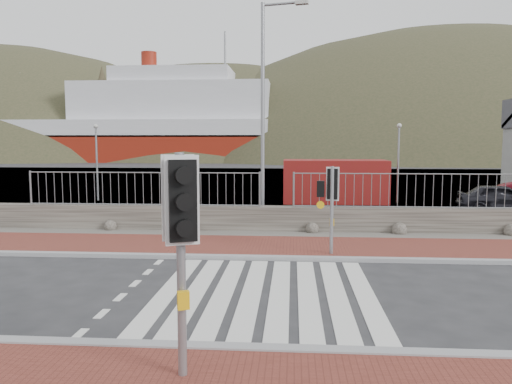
# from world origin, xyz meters

# --- Properties ---
(ground) EXTENTS (220.00, 220.00, 0.00)m
(ground) POSITION_xyz_m (0.00, 0.00, 0.00)
(ground) COLOR #28282B
(ground) RESTS_ON ground
(sidewalk_far) EXTENTS (40.00, 3.00, 0.08)m
(sidewalk_far) POSITION_xyz_m (0.00, 4.50, 0.04)
(sidewalk_far) COLOR brown
(sidewalk_far) RESTS_ON ground
(kerb_near) EXTENTS (40.00, 0.25, 0.12)m
(kerb_near) POSITION_xyz_m (0.00, -3.00, 0.05)
(kerb_near) COLOR gray
(kerb_near) RESTS_ON ground
(kerb_far) EXTENTS (40.00, 0.25, 0.12)m
(kerb_far) POSITION_xyz_m (0.00, 3.00, 0.05)
(kerb_far) COLOR gray
(kerb_far) RESTS_ON ground
(zebra_crossing) EXTENTS (4.62, 5.60, 0.01)m
(zebra_crossing) POSITION_xyz_m (-0.00, 0.00, 0.01)
(zebra_crossing) COLOR silver
(zebra_crossing) RESTS_ON ground
(gravel_strip) EXTENTS (40.00, 1.50, 0.06)m
(gravel_strip) POSITION_xyz_m (0.00, 6.50, 0.03)
(gravel_strip) COLOR #59544C
(gravel_strip) RESTS_ON ground
(stone_wall) EXTENTS (40.00, 0.60, 0.90)m
(stone_wall) POSITION_xyz_m (0.00, 7.30, 0.45)
(stone_wall) COLOR #433E37
(stone_wall) RESTS_ON ground
(railing) EXTENTS (18.07, 0.07, 1.22)m
(railing) POSITION_xyz_m (0.00, 7.15, 1.82)
(railing) COLOR gray
(railing) RESTS_ON stone_wall
(quay) EXTENTS (120.00, 40.00, 0.50)m
(quay) POSITION_xyz_m (0.00, 27.90, 0.00)
(quay) COLOR #4C4C4F
(quay) RESTS_ON ground
(water) EXTENTS (220.00, 50.00, 0.05)m
(water) POSITION_xyz_m (0.00, 62.90, 0.00)
(water) COLOR #3F4C54
(water) RESTS_ON ground
(ferry) EXTENTS (50.00, 16.00, 20.00)m
(ferry) POSITION_xyz_m (-24.65, 67.90, 5.36)
(ferry) COLOR maroon
(ferry) RESTS_ON ground
(hills_backdrop) EXTENTS (254.00, 90.00, 100.00)m
(hills_backdrop) POSITION_xyz_m (6.74, 87.90, -23.05)
(hills_backdrop) COLOR #30351F
(hills_backdrop) RESTS_ON ground
(traffic_signal_near) EXTENTS (0.51, 0.41, 3.09)m
(traffic_signal_near) POSITION_xyz_m (-0.91, -3.94, 2.23)
(traffic_signal_near) COLOR gray
(traffic_signal_near) RESTS_ON ground
(traffic_signal_far) EXTENTS (0.62, 0.28, 2.53)m
(traffic_signal_far) POSITION_xyz_m (1.62, 3.57, 1.83)
(traffic_signal_far) COLOR gray
(traffic_signal_far) RESTS_ON ground
(streetlight) EXTENTS (1.71, 0.56, 8.18)m
(streetlight) POSITION_xyz_m (-0.42, 8.07, 4.60)
(streetlight) COLOR gray
(streetlight) RESTS_ON ground
(shipping_container) EXTENTS (5.38, 2.29, 2.23)m
(shipping_container) POSITION_xyz_m (2.76, 15.93, 1.12)
(shipping_container) COLOR maroon
(shipping_container) RESTS_ON ground
(car_a) EXTENTS (3.95, 2.07, 1.28)m
(car_a) POSITION_xyz_m (10.03, 12.91, 0.64)
(car_a) COLOR black
(car_a) RESTS_ON ground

